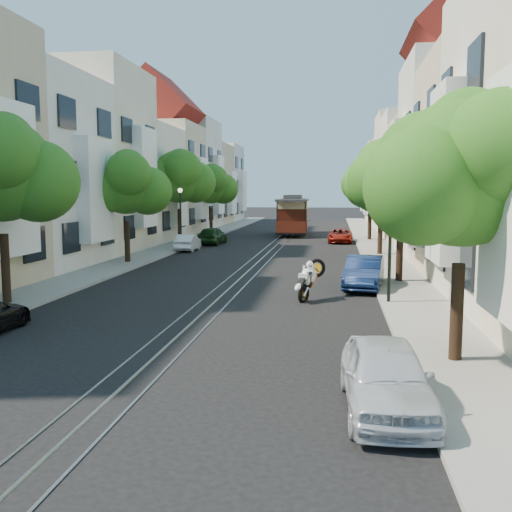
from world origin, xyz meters
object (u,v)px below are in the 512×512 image
at_px(lamp_west, 180,209).
at_px(tree_w_d, 211,185).
at_px(tree_e_c, 382,183).
at_px(lamp_east, 390,226).
at_px(tree_e_a, 465,176).
at_px(sportbike_rider, 309,278).
at_px(tree_w_a, 2,172).
at_px(tree_w_c, 180,178).
at_px(tree_w_b, 127,185).
at_px(parked_car_e_near, 386,376).
at_px(parked_car_e_mid, 364,272).
at_px(parked_car_e_far, 340,236).
at_px(parked_car_w_mid, 188,243).
at_px(parked_car_w_far, 212,235).
at_px(tree_e_d, 371,181).
at_px(cable_car, 293,213).
at_px(tree_e_b, 403,176).

bearing_deg(lamp_west, tree_w_d, 93.44).
bearing_deg(tree_e_c, lamp_east, -93.44).
bearing_deg(tree_e_a, sportbike_rider, 117.17).
xyz_separation_m(tree_w_a, tree_w_c, (0.00, 23.00, 0.34)).
relative_size(tree_w_b, parked_car_e_near, 1.62).
height_order(parked_car_e_mid, parked_car_e_far, parked_car_e_mid).
distance_m(lamp_east, parked_car_e_far, 25.04).
xyz_separation_m(sportbike_rider, parked_car_w_mid, (-9.01, 16.73, -0.28)).
height_order(tree_w_c, tree_w_d, tree_w_c).
bearing_deg(parked_car_e_mid, parked_car_w_far, 126.89).
bearing_deg(tree_w_b, tree_w_d, 90.00).
distance_m(tree_w_d, sportbike_rider, 33.43).
bearing_deg(tree_e_d, tree_e_a, -90.00).
relative_size(tree_w_a, parked_car_w_far, 1.67).
relative_size(cable_car, parked_car_e_mid, 2.16).
bearing_deg(tree_e_d, lamp_west, -146.50).
bearing_deg(lamp_east, tree_w_c, 122.65).
distance_m(tree_e_c, parked_car_w_mid, 13.53).
xyz_separation_m(tree_w_a, tree_w_b, (-0.00, 12.00, -0.34)).
distance_m(tree_e_c, tree_w_b, 15.60).
bearing_deg(lamp_west, tree_w_b, -95.97).
xyz_separation_m(tree_e_d, lamp_west, (-13.56, -8.98, -2.02)).
bearing_deg(parked_car_w_mid, tree_e_c, 172.66).
relative_size(parked_car_e_far, parked_car_w_far, 0.99).
distance_m(tree_e_d, lamp_west, 16.39).
xyz_separation_m(tree_w_a, sportbike_rider, (10.55, 2.50, -3.89)).
bearing_deg(sportbike_rider, lamp_east, 14.28).
height_order(tree_e_c, tree_w_b, tree_e_c).
relative_size(tree_e_a, lamp_west, 1.51).
bearing_deg(parked_car_w_far, cable_car, -114.57).
bearing_deg(lamp_west, parked_car_e_far, 31.82).
bearing_deg(tree_w_d, parked_car_e_mid, -65.95).
xyz_separation_m(tree_e_a, tree_w_a, (-14.40, 5.00, 0.34)).
xyz_separation_m(tree_e_d, sportbike_rider, (-3.85, -26.50, -4.02)).
distance_m(tree_w_d, parked_car_e_mid, 31.50).
relative_size(tree_e_c, parked_car_e_mid, 1.58).
height_order(sportbike_rider, parked_car_e_mid, sportbike_rider).
relative_size(tree_e_a, cable_car, 0.70).
relative_size(tree_w_b, lamp_west, 1.51).
relative_size(tree_w_b, parked_car_e_mid, 1.52).
bearing_deg(tree_e_a, tree_w_d, 110.27).
height_order(tree_w_a, lamp_east, tree_w_a).
height_order(tree_e_d, parked_car_e_far, tree_e_d).
height_order(tree_e_d, tree_w_c, tree_w_c).
bearing_deg(parked_car_e_near, lamp_west, 109.96).
distance_m(sportbike_rider, parked_car_e_near, 10.81).
relative_size(tree_e_b, parked_car_e_far, 1.68).
distance_m(parked_car_e_near, parked_car_w_mid, 29.47).
xyz_separation_m(tree_e_a, parked_car_e_far, (-2.45, 31.92, -3.84)).
bearing_deg(parked_car_e_near, tree_w_b, 119.29).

